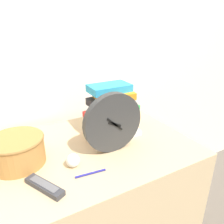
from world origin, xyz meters
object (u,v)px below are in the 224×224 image
at_px(basket, 17,150).
at_px(book_stack, 112,111).
at_px(pen, 91,173).
at_px(desk_clock, 113,123).
at_px(tv_remote, 44,186).
at_px(crumpled_paper_ball, 74,160).

bearing_deg(basket, book_stack, 6.91).
bearing_deg(pen, book_stack, 47.95).
xyz_separation_m(desk_clock, basket, (-0.39, 0.10, -0.07)).
relative_size(book_stack, tv_remote, 1.67).
bearing_deg(desk_clock, crumpled_paper_ball, -171.63).
relative_size(basket, pen, 1.84).
bearing_deg(pen, desk_clock, 34.43).
relative_size(crumpled_paper_ball, pen, 0.45).
xyz_separation_m(basket, pen, (0.23, -0.21, -0.06)).
height_order(book_stack, pen, book_stack).
relative_size(desk_clock, pen, 2.22).
xyz_separation_m(book_stack, basket, (-0.47, -0.06, -0.06)).
bearing_deg(basket, tv_remote, -74.36).
xyz_separation_m(crumpled_paper_ball, pen, (0.04, -0.08, -0.02)).
bearing_deg(desk_clock, basket, 165.45).
height_order(basket, pen, basket).
bearing_deg(book_stack, desk_clock, -117.33).
height_order(desk_clock, basket, desk_clock).
height_order(crumpled_paper_ball, pen, crumpled_paper_ball).
relative_size(basket, crumpled_paper_ball, 4.06).
bearing_deg(crumpled_paper_ball, basket, 146.03).
height_order(desk_clock, crumpled_paper_ball, desk_clock).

